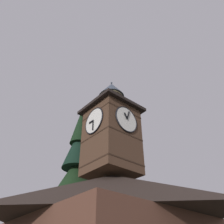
# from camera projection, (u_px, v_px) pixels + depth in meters

# --- Properties ---
(clock_tower) EXTENTS (4.01, 4.01, 8.62)m
(clock_tower) POSITION_uv_depth(u_px,v_px,m) (111.00, 131.00, 18.65)
(clock_tower) COLOR #4C3323
(clock_tower) RESTS_ON building_main
(pine_tree_behind) EXTENTS (5.56, 5.56, 15.72)m
(pine_tree_behind) POSITION_uv_depth(u_px,v_px,m) (74.00, 201.00, 19.61)
(pine_tree_behind) COLOR #473323
(pine_tree_behind) RESTS_ON ground_plane
(moon) EXTENTS (1.81, 1.81, 1.81)m
(moon) POSITION_uv_depth(u_px,v_px,m) (35.00, 211.00, 50.89)
(moon) COLOR silver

